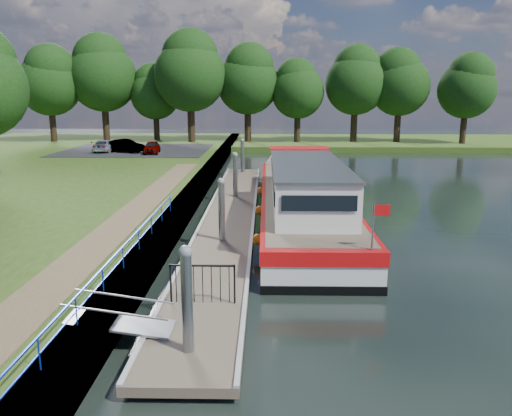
{
  "coord_description": "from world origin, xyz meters",
  "views": [
    {
      "loc": [
        1.76,
        -10.96,
        6.19
      ],
      "look_at": [
        1.35,
        9.97,
        1.4
      ],
      "focal_mm": 35.0,
      "sensor_mm": 36.0,
      "label": 1
    }
  ],
  "objects_px": {
    "pontoon": "(230,218)",
    "car_a": "(152,147)",
    "barge": "(301,196)",
    "car_c": "(106,146)",
    "car_b": "(125,146)"
  },
  "relations": [
    {
      "from": "pontoon",
      "to": "barge",
      "type": "distance_m",
      "value": 3.89
    },
    {
      "from": "car_a",
      "to": "car_b",
      "type": "height_order",
      "value": "car_b"
    },
    {
      "from": "car_a",
      "to": "car_c",
      "type": "bearing_deg",
      "value": 158.65
    },
    {
      "from": "pontoon",
      "to": "barge",
      "type": "height_order",
      "value": "barge"
    },
    {
      "from": "car_c",
      "to": "car_b",
      "type": "bearing_deg",
      "value": 167.17
    },
    {
      "from": "barge",
      "to": "car_a",
      "type": "xyz_separation_m",
      "value": [
        -12.36,
        20.81,
        0.3
      ]
    },
    {
      "from": "car_a",
      "to": "car_b",
      "type": "bearing_deg",
      "value": 159.23
    },
    {
      "from": "pontoon",
      "to": "car_b",
      "type": "xyz_separation_m",
      "value": [
        -11.43,
        22.72,
        1.26
      ]
    },
    {
      "from": "car_a",
      "to": "car_c",
      "type": "distance_m",
      "value": 4.86
    },
    {
      "from": "pontoon",
      "to": "car_a",
      "type": "height_order",
      "value": "car_a"
    },
    {
      "from": "barge",
      "to": "car_a",
      "type": "height_order",
      "value": "barge"
    },
    {
      "from": "car_b",
      "to": "pontoon",
      "type": "bearing_deg",
      "value": -131.13
    },
    {
      "from": "barge",
      "to": "car_c",
      "type": "xyz_separation_m",
      "value": [
        -17.04,
        22.16,
        0.31
      ]
    },
    {
      "from": "barge",
      "to": "pontoon",
      "type": "bearing_deg",
      "value": -162.01
    },
    {
      "from": "barge",
      "to": "car_c",
      "type": "relative_size",
      "value": 5.49
    }
  ]
}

